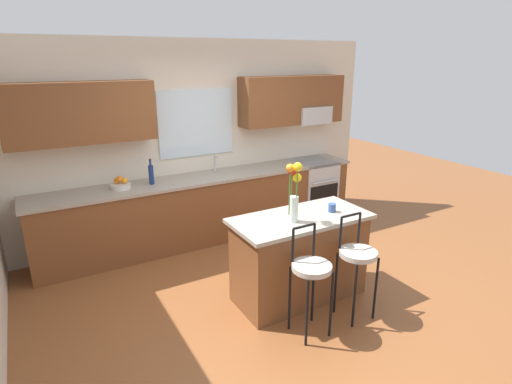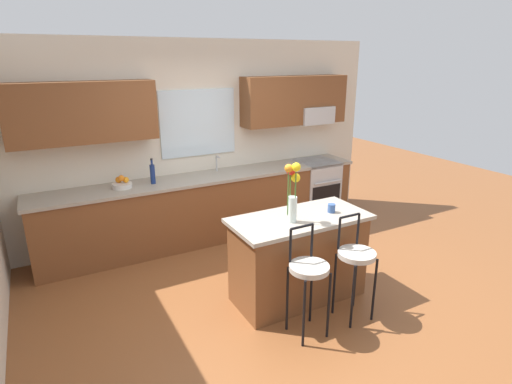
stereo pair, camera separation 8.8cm
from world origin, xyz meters
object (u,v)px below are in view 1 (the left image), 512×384
object	(u,v)px
bar_stool_middle	(357,258)
bottle_olive_oil	(151,174)
kitchen_island	(299,257)
flower_vase	(294,188)
mug_ceramic	(332,208)
fruit_bowl_oranges	(120,185)
oven_range	(312,189)
bar_stool_near	(311,272)

from	to	relation	value
bar_stool_middle	bottle_olive_oil	world-z (taller)	bottle_olive_oil
kitchen_island	flower_vase	bearing A→B (deg)	-156.29
bar_stool_middle	mug_ceramic	bearing A→B (deg)	80.22
bar_stool_middle	fruit_bowl_oranges	distance (m)	2.95
kitchen_island	bottle_olive_oil	bearing A→B (deg)	118.22
bottle_olive_oil	oven_range	bearing A→B (deg)	-0.55
bar_stool_middle	flower_vase	size ratio (longest dim) A/B	1.72
flower_vase	bottle_olive_oil	xyz separation A→B (m)	(-0.86, 1.92, -0.21)
kitchen_island	fruit_bowl_oranges	distance (m)	2.38
oven_range	kitchen_island	bearing A→B (deg)	-130.23
fruit_bowl_oranges	bar_stool_near	bearing A→B (deg)	-65.36
flower_vase	fruit_bowl_oranges	world-z (taller)	flower_vase
oven_range	bar_stool_near	bearing A→B (deg)	-127.39
kitchen_island	mug_ceramic	distance (m)	0.62
oven_range	mug_ceramic	distance (m)	2.28
oven_range	fruit_bowl_oranges	bearing A→B (deg)	179.43
fruit_bowl_oranges	bottle_olive_oil	world-z (taller)	bottle_olive_oil
oven_range	bar_stool_middle	bearing A→B (deg)	-118.12
kitchen_island	flower_vase	distance (m)	0.81
fruit_bowl_oranges	flower_vase	bearing A→B (deg)	-57.15
mug_ceramic	kitchen_island	bearing A→B (deg)	172.93
kitchen_island	mug_ceramic	world-z (taller)	mug_ceramic
oven_range	bottle_olive_oil	size ratio (longest dim) A/B	2.81
oven_range	mug_ceramic	xyz separation A→B (m)	(-1.19, -1.88, 0.51)
kitchen_island	bar_stool_near	bearing A→B (deg)	-116.32
bar_stool_near	bar_stool_middle	distance (m)	0.55
kitchen_island	bar_stool_near	size ratio (longest dim) A/B	1.38
mug_ceramic	fruit_bowl_oranges	xyz separation A→B (m)	(-1.75, 1.91, 0.01)
bar_stool_near	flower_vase	distance (m)	0.81
fruit_bowl_oranges	bottle_olive_oil	xyz separation A→B (m)	(0.39, -0.00, 0.08)
bar_stool_middle	mug_ceramic	distance (m)	0.61
oven_range	bottle_olive_oil	xyz separation A→B (m)	(-2.55, 0.02, 0.59)
oven_range	mug_ceramic	size ratio (longest dim) A/B	10.22
oven_range	flower_vase	xyz separation A→B (m)	(-1.69, -1.90, 0.80)
flower_vase	mug_ceramic	world-z (taller)	flower_vase
bar_stool_middle	bottle_olive_oil	distance (m)	2.76
kitchen_island	flower_vase	world-z (taller)	flower_vase
oven_range	fruit_bowl_oranges	distance (m)	2.98
kitchen_island	bottle_olive_oil	xyz separation A→B (m)	(-1.00, 1.86, 0.59)
bar_stool_middle	fruit_bowl_oranges	bearing A→B (deg)	124.44
bar_stool_middle	oven_range	bearing A→B (deg)	61.88
bar_stool_near	mug_ceramic	xyz separation A→B (m)	(0.64, 0.51, 0.33)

